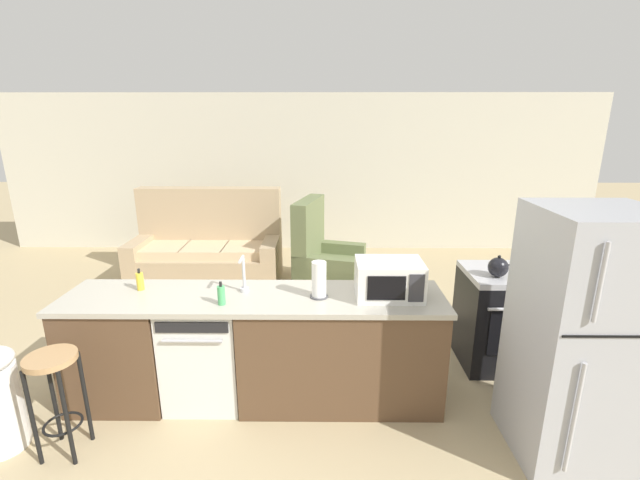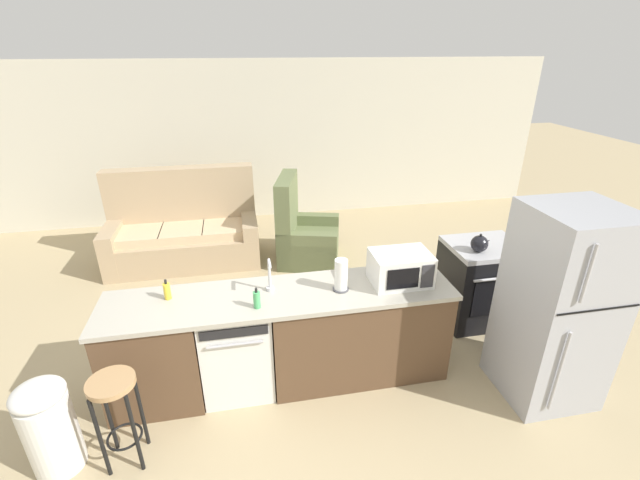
# 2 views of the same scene
# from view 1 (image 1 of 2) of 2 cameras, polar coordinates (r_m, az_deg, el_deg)

# --- Properties ---
(ground_plane) EXTENTS (24.00, 24.00, 0.00)m
(ground_plane) POSITION_cam_1_polar(r_m,az_deg,el_deg) (3.82, -10.61, -19.75)
(ground_plane) COLOR tan
(wall_back) EXTENTS (10.00, 0.06, 2.60)m
(wall_back) POSITION_cam_1_polar(r_m,az_deg,el_deg) (7.30, -2.59, 8.84)
(wall_back) COLOR beige
(wall_back) RESTS_ON ground_plane
(kitchen_counter) EXTENTS (2.94, 0.66, 0.90)m
(kitchen_counter) POSITION_cam_1_polar(r_m,az_deg,el_deg) (3.56, -7.05, -14.47)
(kitchen_counter) COLOR brown
(kitchen_counter) RESTS_ON ground_plane
(dishwasher) EXTENTS (0.58, 0.61, 0.84)m
(dishwasher) POSITION_cam_1_polar(r_m,az_deg,el_deg) (3.65, -14.93, -14.06)
(dishwasher) COLOR silver
(dishwasher) RESTS_ON ground_plane
(stove_range) EXTENTS (0.76, 0.68, 0.90)m
(stove_range) POSITION_cam_1_polar(r_m,az_deg,el_deg) (4.33, 23.37, -9.46)
(stove_range) COLOR black
(stove_range) RESTS_ON ground_plane
(refrigerator) EXTENTS (0.72, 0.73, 1.70)m
(refrigerator) POSITION_cam_1_polar(r_m,az_deg,el_deg) (3.29, 31.45, -11.08)
(refrigerator) COLOR #A8AAB2
(refrigerator) RESTS_ON ground_plane
(microwave) EXTENTS (0.50, 0.37, 0.28)m
(microwave) POSITION_cam_1_polar(r_m,az_deg,el_deg) (3.29, 9.20, -5.15)
(microwave) COLOR white
(microwave) RESTS_ON kitchen_counter
(sink_faucet) EXTENTS (0.07, 0.18, 0.30)m
(sink_faucet) POSITION_cam_1_polar(r_m,az_deg,el_deg) (3.38, -10.16, -4.79)
(sink_faucet) COLOR silver
(sink_faucet) RESTS_ON kitchen_counter
(paper_towel_roll) EXTENTS (0.14, 0.14, 0.28)m
(paper_towel_roll) POSITION_cam_1_polar(r_m,az_deg,el_deg) (3.23, -0.14, -5.37)
(paper_towel_roll) COLOR #4C4C51
(paper_towel_roll) RESTS_ON kitchen_counter
(soap_bottle) EXTENTS (0.06, 0.06, 0.18)m
(soap_bottle) POSITION_cam_1_polar(r_m,az_deg,el_deg) (3.22, -13.02, -7.16)
(soap_bottle) COLOR #4CB266
(soap_bottle) RESTS_ON kitchen_counter
(dish_soap_bottle) EXTENTS (0.06, 0.06, 0.18)m
(dish_soap_bottle) POSITION_cam_1_polar(r_m,az_deg,el_deg) (3.68, -22.87, -5.07)
(dish_soap_bottle) COLOR yellow
(dish_soap_bottle) RESTS_ON kitchen_counter
(kettle) EXTENTS (0.21, 0.17, 0.19)m
(kettle) POSITION_cam_1_polar(r_m,az_deg,el_deg) (3.96, 22.68, -3.36)
(kettle) COLOR black
(kettle) RESTS_ON stove_range
(bar_stool) EXTENTS (0.32, 0.32, 0.74)m
(bar_stool) POSITION_cam_1_polar(r_m,az_deg,el_deg) (3.44, -31.83, -15.95)
(bar_stool) COLOR tan
(bar_stool) RESTS_ON ground_plane
(couch) EXTENTS (2.00, 0.91, 1.27)m
(couch) POSITION_cam_1_polar(r_m,az_deg,el_deg) (6.21, -14.61, -1.56)
(couch) COLOR tan
(couch) RESTS_ON ground_plane
(armchair) EXTENTS (0.99, 1.03, 1.20)m
(armchair) POSITION_cam_1_polar(r_m,az_deg,el_deg) (5.69, 0.43, -3.11)
(armchair) COLOR #667047
(armchair) RESTS_ON ground_plane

